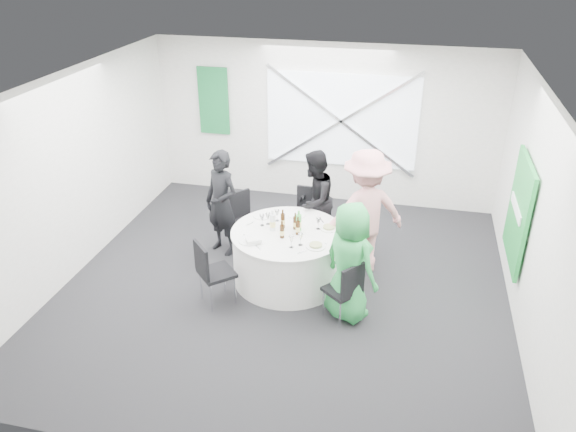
% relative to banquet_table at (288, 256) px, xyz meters
% --- Properties ---
extents(floor, '(6.00, 6.00, 0.00)m').
position_rel_banquet_table_xyz_m(floor, '(0.00, -0.20, -0.38)').
color(floor, black).
rests_on(floor, ground).
extents(ceiling, '(6.00, 6.00, 0.00)m').
position_rel_banquet_table_xyz_m(ceiling, '(0.00, -0.20, 2.42)').
color(ceiling, white).
rests_on(ceiling, wall_back).
extents(wall_back, '(6.00, 0.00, 6.00)m').
position_rel_banquet_table_xyz_m(wall_back, '(0.00, 2.80, 1.02)').
color(wall_back, silver).
rests_on(wall_back, floor).
extents(wall_front, '(6.00, 0.00, 6.00)m').
position_rel_banquet_table_xyz_m(wall_front, '(0.00, -3.20, 1.02)').
color(wall_front, silver).
rests_on(wall_front, floor).
extents(wall_left, '(0.00, 6.00, 6.00)m').
position_rel_banquet_table_xyz_m(wall_left, '(-3.00, -0.20, 1.02)').
color(wall_left, silver).
rests_on(wall_left, floor).
extents(wall_right, '(0.00, 6.00, 6.00)m').
position_rel_banquet_table_xyz_m(wall_right, '(3.00, -0.20, 1.02)').
color(wall_right, silver).
rests_on(wall_right, floor).
extents(window_panel, '(2.60, 0.03, 1.60)m').
position_rel_banquet_table_xyz_m(window_panel, '(0.30, 2.76, 1.12)').
color(window_panel, white).
rests_on(window_panel, wall_back).
extents(window_brace_a, '(2.63, 0.05, 1.84)m').
position_rel_banquet_table_xyz_m(window_brace_a, '(0.30, 2.72, 1.12)').
color(window_brace_a, silver).
rests_on(window_brace_a, window_panel).
extents(window_brace_b, '(2.63, 0.05, 1.84)m').
position_rel_banquet_table_xyz_m(window_brace_b, '(0.30, 2.72, 1.12)').
color(window_brace_b, silver).
rests_on(window_brace_b, window_panel).
extents(green_banner, '(0.55, 0.04, 1.20)m').
position_rel_banquet_table_xyz_m(green_banner, '(-2.00, 2.75, 1.32)').
color(green_banner, '#125A31').
rests_on(green_banner, wall_back).
extents(green_sign, '(0.05, 1.20, 1.40)m').
position_rel_banquet_table_xyz_m(green_sign, '(2.94, 0.40, 0.82)').
color(green_sign, '#1A9035').
rests_on(green_sign, wall_right).
extents(banquet_table, '(1.56, 1.56, 0.76)m').
position_rel_banquet_table_xyz_m(banquet_table, '(0.00, 0.00, 0.00)').
color(banquet_table, silver).
rests_on(banquet_table, floor).
extents(chair_back, '(0.45, 0.46, 0.93)m').
position_rel_banquet_table_xyz_m(chair_back, '(0.07, 1.05, 0.17)').
color(chair_back, black).
rests_on(chair_back, floor).
extents(chair_back_left, '(0.57, 0.57, 0.89)m').
position_rel_banquet_table_xyz_m(chair_back_left, '(-0.88, 0.76, 0.14)').
color(chair_back_left, black).
rests_on(chair_back_left, floor).
extents(chair_back_right, '(0.55, 0.55, 0.86)m').
position_rel_banquet_table_xyz_m(chair_back_right, '(0.85, 0.71, 0.12)').
color(chair_back_right, black).
rests_on(chair_back_right, floor).
extents(chair_front_right, '(0.54, 0.54, 0.85)m').
position_rel_banquet_table_xyz_m(chair_front_right, '(0.91, -0.76, 0.11)').
color(chair_front_right, black).
rests_on(chair_front_right, floor).
extents(chair_front_left, '(0.59, 0.59, 0.92)m').
position_rel_banquet_table_xyz_m(chair_front_left, '(-0.84, -0.79, 0.16)').
color(chair_front_left, black).
rests_on(chair_front_left, floor).
extents(person_man_back_left, '(0.70, 0.61, 1.62)m').
position_rel_banquet_table_xyz_m(person_man_back_left, '(-1.14, 0.55, 0.43)').
color(person_man_back_left, black).
rests_on(person_man_back_left, floor).
extents(person_man_back, '(0.53, 0.82, 1.56)m').
position_rel_banquet_table_xyz_m(person_man_back, '(0.17, 1.02, 0.40)').
color(person_man_back, black).
rests_on(person_man_back, floor).
extents(person_woman_pink, '(1.30, 1.04, 1.83)m').
position_rel_banquet_table_xyz_m(person_woman_pink, '(0.98, 0.52, 0.53)').
color(person_woman_pink, pink).
rests_on(person_woman_pink, floor).
extents(person_woman_green, '(0.92, 0.85, 1.58)m').
position_rel_banquet_table_xyz_m(person_woman_green, '(0.93, -0.64, 0.41)').
color(person_woman_green, green).
rests_on(person_woman_green, floor).
extents(plate_back, '(0.25, 0.25, 0.01)m').
position_rel_banquet_table_xyz_m(plate_back, '(0.01, 0.50, 0.39)').
color(plate_back, white).
rests_on(plate_back, banquet_table).
extents(plate_back_left, '(0.29, 0.29, 0.01)m').
position_rel_banquet_table_xyz_m(plate_back_left, '(-0.45, 0.38, 0.39)').
color(plate_back_left, white).
rests_on(plate_back_left, banquet_table).
extents(plate_back_right, '(0.25, 0.25, 0.04)m').
position_rel_banquet_table_xyz_m(plate_back_right, '(0.53, 0.21, 0.40)').
color(plate_back_right, white).
rests_on(plate_back_right, banquet_table).
extents(plate_front_right, '(0.26, 0.26, 0.04)m').
position_rel_banquet_table_xyz_m(plate_front_right, '(0.44, -0.31, 0.40)').
color(plate_front_right, white).
rests_on(plate_front_right, banquet_table).
extents(plate_front_left, '(0.29, 0.29, 0.01)m').
position_rel_banquet_table_xyz_m(plate_front_left, '(-0.44, -0.36, 0.39)').
color(plate_front_left, white).
rests_on(plate_front_left, banquet_table).
extents(napkin, '(0.23, 0.21, 0.05)m').
position_rel_banquet_table_xyz_m(napkin, '(-0.37, -0.41, 0.42)').
color(napkin, silver).
rests_on(napkin, plate_front_left).
extents(beer_bottle_a, '(0.06, 0.06, 0.27)m').
position_rel_banquet_table_xyz_m(beer_bottle_a, '(-0.10, 0.10, 0.48)').
color(beer_bottle_a, '#3D210B').
rests_on(beer_bottle_a, banquet_table).
extents(beer_bottle_b, '(0.06, 0.06, 0.24)m').
position_rel_banquet_table_xyz_m(beer_bottle_b, '(0.08, 0.10, 0.47)').
color(beer_bottle_b, '#3D210B').
rests_on(beer_bottle_b, banquet_table).
extents(beer_bottle_c, '(0.06, 0.06, 0.26)m').
position_rel_banquet_table_xyz_m(beer_bottle_c, '(0.14, -0.04, 0.48)').
color(beer_bottle_c, '#3D210B').
rests_on(beer_bottle_c, banquet_table).
extents(beer_bottle_d, '(0.06, 0.06, 0.25)m').
position_rel_banquet_table_xyz_m(beer_bottle_d, '(-0.04, -0.18, 0.47)').
color(beer_bottle_d, '#3D210B').
rests_on(beer_bottle_d, banquet_table).
extents(green_water_bottle, '(0.08, 0.08, 0.29)m').
position_rel_banquet_table_xyz_m(green_water_bottle, '(0.13, 0.08, 0.49)').
color(green_water_bottle, green).
rests_on(green_water_bottle, banquet_table).
extents(clear_water_bottle, '(0.08, 0.08, 0.30)m').
position_rel_banquet_table_xyz_m(clear_water_bottle, '(-0.21, -0.00, 0.50)').
color(clear_water_bottle, silver).
rests_on(clear_water_bottle, banquet_table).
extents(wine_glass_a, '(0.07, 0.07, 0.17)m').
position_rel_banquet_table_xyz_m(wine_glass_a, '(0.14, -0.40, 0.50)').
color(wine_glass_a, white).
rests_on(wine_glass_a, banquet_table).
extents(wine_glass_b, '(0.07, 0.07, 0.17)m').
position_rel_banquet_table_xyz_m(wine_glass_b, '(-0.39, 0.10, 0.50)').
color(wine_glass_b, white).
rests_on(wine_glass_b, banquet_table).
extents(wine_glass_c, '(0.07, 0.07, 0.17)m').
position_rel_banquet_table_xyz_m(wine_glass_c, '(0.38, 0.17, 0.50)').
color(wine_glass_c, white).
rests_on(wine_glass_c, banquet_table).
extents(wine_glass_d, '(0.07, 0.07, 0.17)m').
position_rel_banquet_table_xyz_m(wine_glass_d, '(-0.22, 0.28, 0.50)').
color(wine_glass_d, white).
rests_on(wine_glass_d, banquet_table).
extents(wine_glass_e, '(0.07, 0.07, 0.17)m').
position_rel_banquet_table_xyz_m(wine_glass_e, '(0.24, -0.32, 0.50)').
color(wine_glass_e, white).
rests_on(wine_glass_e, banquet_table).
extents(wine_glass_f, '(0.07, 0.07, 0.17)m').
position_rel_banquet_table_xyz_m(wine_glass_f, '(-0.32, 0.15, 0.50)').
color(wine_glass_f, white).
rests_on(wine_glass_f, banquet_table).
extents(fork_a, '(0.08, 0.14, 0.01)m').
position_rel_banquet_table_xyz_m(fork_a, '(-0.41, 0.40, 0.38)').
color(fork_a, silver).
rests_on(fork_a, banquet_table).
extents(knife_a, '(0.08, 0.14, 0.01)m').
position_rel_banquet_table_xyz_m(knife_a, '(-0.57, 0.10, 0.38)').
color(knife_a, silver).
rests_on(knife_a, banquet_table).
extents(fork_b, '(0.12, 0.12, 0.01)m').
position_rel_banquet_table_xyz_m(fork_b, '(-0.51, -0.27, 0.38)').
color(fork_b, silver).
rests_on(fork_b, banquet_table).
extents(knife_b, '(0.11, 0.12, 0.01)m').
position_rel_banquet_table_xyz_m(knife_b, '(-0.28, -0.50, 0.38)').
color(knife_b, silver).
rests_on(knife_b, banquet_table).
extents(fork_c, '(0.09, 0.14, 0.01)m').
position_rel_banquet_table_xyz_m(fork_c, '(0.56, 0.14, 0.38)').
color(fork_c, silver).
rests_on(fork_c, banquet_table).
extents(knife_c, '(0.09, 0.14, 0.01)m').
position_rel_banquet_table_xyz_m(knife_c, '(0.39, 0.42, 0.38)').
color(knife_c, silver).
rests_on(knife_c, banquet_table).
extents(fork_d, '(0.11, 0.12, 0.01)m').
position_rel_banquet_table_xyz_m(fork_d, '(0.30, -0.49, 0.38)').
color(fork_d, silver).
rests_on(fork_d, banquet_table).
extents(knife_d, '(0.11, 0.12, 0.01)m').
position_rel_banquet_table_xyz_m(knife_d, '(0.52, -0.25, 0.38)').
color(knife_d, silver).
rests_on(knife_d, banquet_table).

